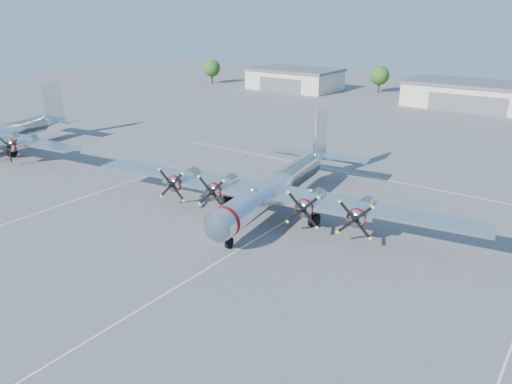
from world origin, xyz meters
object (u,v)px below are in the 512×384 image
Objects in this scene: tree_far_west at (212,68)px; main_bomber_b29 at (277,211)px; hangar_center at (476,95)px; hangar_west at (295,79)px; bomber_west at (3,151)px; tree_west at (380,75)px.

main_bomber_b29 is at bearing -45.64° from tree_far_west.
hangar_center is 70.13m from tree_far_west.
bomber_west is at bearing -92.39° from hangar_west.
tree_west is 0.16× the size of main_bomber_b29.
tree_far_west reaches higher than bomber_west.
main_bomber_b29 is 46.21m from bomber_west.
main_bomber_b29 is at bearing -91.72° from hangar_center.
hangar_center is at bearing 80.40° from main_bomber_b29.
hangar_west is at bearing -158.11° from tree_west.
tree_west is at bearing 21.89° from hangar_west.
hangar_west is 0.55× the size of main_bomber_b29.
tree_far_west reaches higher than hangar_west.
hangar_west is 0.79× the size of hangar_center.
hangar_center is 4.31× the size of tree_west.
hangar_west is 21.61m from tree_west.
hangar_west is 77.48m from bomber_west.
tree_west is at bearing 97.78° from main_bomber_b29.
tree_west is 0.19× the size of bomber_west.
main_bomber_b29 reaches higher than bomber_west.
tree_far_west is at bearing 99.37° from bomber_west.
tree_west reaches higher than bomber_west.
hangar_center is (45.00, -0.00, -0.00)m from hangar_west.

